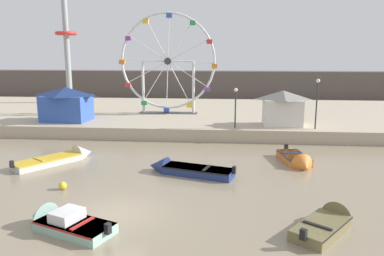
{
  "coord_description": "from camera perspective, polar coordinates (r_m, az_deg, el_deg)",
  "views": [
    {
      "loc": [
        5.01,
        -16.35,
        7.5
      ],
      "look_at": [
        2.73,
        9.28,
        2.29
      ],
      "focal_mm": 35.64,
      "sensor_mm": 36.0,
      "label": 1
    }
  ],
  "objects": [
    {
      "name": "ground_plane",
      "position": [
        18.67,
        -11.21,
        -12.46
      ],
      "size": [
        240.0,
        240.0,
        0.0
      ],
      "primitive_type": "plane",
      "color": "gray"
    },
    {
      "name": "quay_promenade",
      "position": [
        42.33,
        -1.79,
        1.97
      ],
      "size": [
        110.0,
        20.94,
        1.07
      ],
      "primitive_type": "cube",
      "color": "#B7A88E",
      "rests_on": "ground_plane"
    },
    {
      "name": "distant_town_skyline",
      "position": [
        61.64,
        0.4,
        6.51
      ],
      "size": [
        140.0,
        3.0,
        4.4
      ],
      "primitive_type": "cube",
      "color": "#564C47",
      "rests_on": "ground_plane"
    },
    {
      "name": "motorboat_olive_wood",
      "position": [
        17.94,
        19.77,
        -13.09
      ],
      "size": [
        3.51,
        3.99,
        1.38
      ],
      "rotation": [
        0.0,
        0.0,
        0.92
      ],
      "color": "olive",
      "rests_on": "ground_plane"
    },
    {
      "name": "motorboat_seafoam",
      "position": [
        17.84,
        -19.09,
        -13.09
      ],
      "size": [
        4.51,
        3.03,
        1.49
      ],
      "rotation": [
        0.0,
        0.0,
        2.75
      ],
      "color": "#93BCAD",
      "rests_on": "ground_plane"
    },
    {
      "name": "motorboat_navy_blue",
      "position": [
        23.88,
        -1.33,
        -6.17
      ],
      "size": [
        5.7,
        2.93,
        1.33
      ],
      "rotation": [
        0.0,
        0.0,
        2.84
      ],
      "color": "navy",
      "rests_on": "ground_plane"
    },
    {
      "name": "motorboat_pale_grey",
      "position": [
        27.92,
        -18.76,
        -4.23
      ],
      "size": [
        4.54,
        5.41,
        1.42
      ],
      "rotation": [
        0.0,
        0.0,
        0.93
      ],
      "color": "silver",
      "rests_on": "ground_plane"
    },
    {
      "name": "motorboat_orange_hull",
      "position": [
        26.6,
        15.52,
        -4.75
      ],
      "size": [
        2.15,
        4.16,
        1.44
      ],
      "rotation": [
        0.0,
        0.0,
        4.89
      ],
      "color": "orange",
      "rests_on": "ground_plane"
    },
    {
      "name": "ferris_wheel_white_frame",
      "position": [
        39.81,
        -3.63,
        9.64
      ],
      "size": [
        10.17,
        1.2,
        10.34
      ],
      "color": "silver",
      "rests_on": "quay_promenade"
    },
    {
      "name": "drop_tower_steel_tower",
      "position": [
        50.88,
        -18.18,
        10.95
      ],
      "size": [
        2.8,
        2.8,
        13.86
      ],
      "color": "#999EA3",
      "rests_on": "quay_promenade"
    },
    {
      "name": "carnival_booth_white_ticket",
      "position": [
        34.26,
        13.39,
        3.04
      ],
      "size": [
        3.61,
        2.72,
        3.08
      ],
      "rotation": [
        0.0,
        0.0,
        0.0
      ],
      "color": "silver",
      "rests_on": "quay_promenade"
    },
    {
      "name": "carnival_booth_blue_tent",
      "position": [
        37.4,
        -18.31,
        3.52
      ],
      "size": [
        4.82,
        3.53,
        3.16
      ],
      "rotation": [
        0.0,
        0.0,
        -0.08
      ],
      "color": "#3356B7",
      "rests_on": "quay_promenade"
    },
    {
      "name": "promenade_lamp_near",
      "position": [
        32.35,
        6.53,
        3.97
      ],
      "size": [
        0.32,
        0.32,
        3.4
      ],
      "color": "#2D2D33",
      "rests_on": "quay_promenade"
    },
    {
      "name": "promenade_lamp_far",
      "position": [
        33.24,
        18.21,
        4.46
      ],
      "size": [
        0.32,
        0.32,
        4.19
      ],
      "color": "#2D2D33",
      "rests_on": "quay_promenade"
    },
    {
      "name": "mooring_buoy_orange",
      "position": [
        22.39,
        -18.78,
        -8.16
      ],
      "size": [
        0.44,
        0.44,
        0.44
      ],
      "primitive_type": "sphere",
      "color": "yellow",
      "rests_on": "ground_plane"
    }
  ]
}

